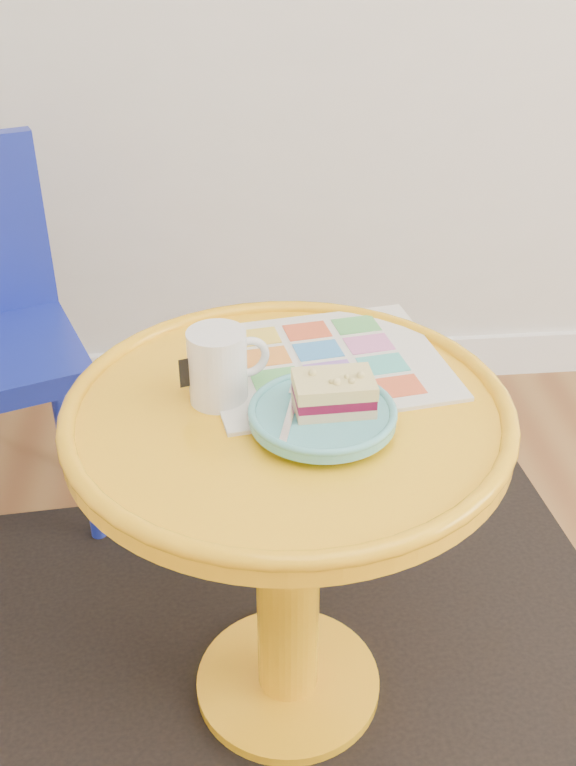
{
  "coord_description": "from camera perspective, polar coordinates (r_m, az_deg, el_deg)",
  "views": [
    {
      "loc": [
        -0.78,
        0.01,
        1.25
      ],
      "look_at": [
        -0.68,
        0.99,
        0.63
      ],
      "focal_mm": 40.0,
      "sensor_mm": 36.0,
      "label": 1
    }
  ],
  "objects": [
    {
      "name": "room_walls",
      "position": [
        1.55,
        -12.17,
        -18.69
      ],
      "size": [
        4.0,
        4.0,
        4.0
      ],
      "color": "silver",
      "rests_on": "ground"
    },
    {
      "name": "rug",
      "position": [
        1.58,
        0.0,
        -19.61
      ],
      "size": [
        1.38,
        1.2,
        0.01
      ],
      "primitive_type": "cube",
      "rotation": [
        0.0,
        0.0,
        0.08
      ],
      "color": "black",
      "rests_on": "ground"
    },
    {
      "name": "side_table",
      "position": [
        1.28,
        -0.0,
        -7.85
      ],
      "size": [
        0.62,
        0.62,
        0.59
      ],
      "color": "#FFB015",
      "rests_on": "ground"
    },
    {
      "name": "newspaper",
      "position": [
        1.28,
        2.42,
        1.37
      ],
      "size": [
        0.39,
        0.35,
        0.01
      ],
      "primitive_type": "cube",
      "rotation": [
        0.0,
        0.0,
        0.15
      ],
      "color": "silver",
      "rests_on": "side_table"
    },
    {
      "name": "mug",
      "position": [
        1.17,
        -4.62,
        1.27
      ],
      "size": [
        0.12,
        0.08,
        0.11
      ],
      "rotation": [
        0.0,
        0.0,
        0.28
      ],
      "color": "silver",
      "rests_on": "side_table"
    },
    {
      "name": "plate",
      "position": [
        1.13,
        2.31,
        -2.19
      ],
      "size": [
        0.2,
        0.2,
        0.02
      ],
      "color": "#55AFB4",
      "rests_on": "newspaper"
    },
    {
      "name": "cake_slice",
      "position": [
        1.12,
        3.08,
        -0.67
      ],
      "size": [
        0.11,
        0.07,
        0.05
      ],
      "rotation": [
        0.0,
        0.0,
        0.04
      ],
      "color": "#D3BC8C",
      "rests_on": "plate"
    },
    {
      "name": "fork",
      "position": [
        1.12,
        0.28,
        -1.73
      ],
      "size": [
        0.05,
        0.14,
        0.0
      ],
      "rotation": [
        0.0,
        0.0,
        -0.25
      ],
      "color": "silver",
      "rests_on": "plate"
    }
  ]
}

